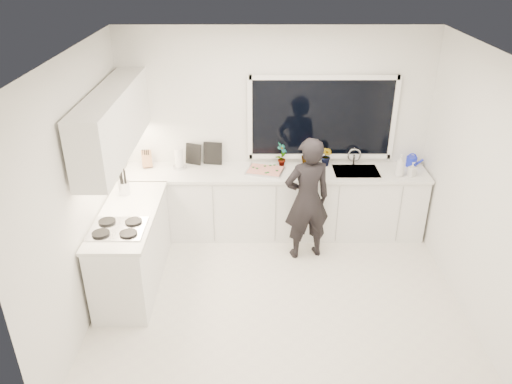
{
  "coord_description": "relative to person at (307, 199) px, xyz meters",
  "views": [
    {
      "loc": [
        -0.26,
        -4.44,
        3.62
      ],
      "look_at": [
        -0.25,
        0.4,
        1.15
      ],
      "focal_mm": 35.0,
      "sensor_mm": 36.0,
      "label": 1
    }
  ],
  "objects": [
    {
      "name": "soap_bottles",
      "position": [
        1.24,
        0.4,
        0.25
      ],
      "size": [
        0.29,
        0.14,
        0.28
      ],
      "color": "#D8BF66",
      "rests_on": "countertop_back"
    },
    {
      "name": "herb_plants",
      "position": [
        0.03,
        0.71,
        0.29
      ],
      "size": [
        0.78,
        0.25,
        0.34
      ],
      "color": "#26662D",
      "rests_on": "countertop_back"
    },
    {
      "name": "sink",
      "position": [
        0.68,
        0.55,
        0.08
      ],
      "size": [
        0.58,
        0.42,
        0.14
      ],
      "primitive_type": "cube",
      "color": "silver",
      "rests_on": "countertop_back"
    },
    {
      "name": "person",
      "position": [
        0.0,
        0.0,
        0.0
      ],
      "size": [
        0.66,
        0.51,
        1.59
      ],
      "primitive_type": "imported",
      "rotation": [
        0.0,
        0.0,
        3.39
      ],
      "color": "black",
      "rests_on": "floor"
    },
    {
      "name": "floor",
      "position": [
        -0.37,
        -0.9,
        -0.8
      ],
      "size": [
        4.0,
        3.5,
        0.02
      ],
      "primitive_type": "cube",
      "color": "beige",
      "rests_on": "ground"
    },
    {
      "name": "wall_back",
      "position": [
        -0.37,
        0.86,
        0.56
      ],
      "size": [
        4.0,
        0.02,
        2.7
      ],
      "primitive_type": "cube",
      "color": "white",
      "rests_on": "ground"
    },
    {
      "name": "paper_towel_roll",
      "position": [
        -1.62,
        0.65,
        0.26
      ],
      "size": [
        0.14,
        0.14,
        0.26
      ],
      "primitive_type": "cylinder",
      "rotation": [
        0.0,
        0.0,
        0.34
      ],
      "color": "silver",
      "rests_on": "countertop_back"
    },
    {
      "name": "countertop_left",
      "position": [
        -2.04,
        -0.55,
        0.11
      ],
      "size": [
        0.62,
        1.6,
        0.04
      ],
      "primitive_type": "cube",
      "color": "silver",
      "rests_on": "base_cabinets_left"
    },
    {
      "name": "pizza_tray",
      "position": [
        -0.5,
        0.52,
        0.14
      ],
      "size": [
        0.54,
        0.45,
        0.03
      ],
      "primitive_type": "cube",
      "rotation": [
        0.0,
        0.0,
        -0.26
      ],
      "color": "silver",
      "rests_on": "countertop_back"
    },
    {
      "name": "wall_left",
      "position": [
        -2.38,
        -0.9,
        0.56
      ],
      "size": [
        0.02,
        3.5,
        2.7
      ],
      "primitive_type": "cube",
      "color": "white",
      "rests_on": "ground"
    },
    {
      "name": "pizza",
      "position": [
        -0.5,
        0.52,
        0.16
      ],
      "size": [
        0.49,
        0.4,
        0.01
      ],
      "primitive_type": "cube",
      "rotation": [
        0.0,
        0.0,
        -0.26
      ],
      "color": "#BB3819",
      "rests_on": "pizza_tray"
    },
    {
      "name": "base_cabinets_back",
      "position": [
        -0.37,
        0.55,
        -0.35
      ],
      "size": [
        3.92,
        0.58,
        0.88
      ],
      "primitive_type": "cube",
      "color": "white",
      "rests_on": "floor"
    },
    {
      "name": "picture_frame_small",
      "position": [
        -1.19,
        0.79,
        0.28
      ],
      "size": [
        0.25,
        0.06,
        0.3
      ],
      "primitive_type": "cube",
      "rotation": [
        0.0,
        0.0,
        -0.16
      ],
      "color": "black",
      "rests_on": "countertop_back"
    },
    {
      "name": "utensil_crock",
      "position": [
        -2.17,
        -0.1,
        0.21
      ],
      "size": [
        0.15,
        0.15,
        0.16
      ],
      "primitive_type": "cylinder",
      "rotation": [
        0.0,
        0.0,
        0.21
      ],
      "color": "#B8B8BD",
      "rests_on": "countertop_left"
    },
    {
      "name": "ceiling",
      "position": [
        -0.37,
        -0.9,
        1.92
      ],
      "size": [
        4.0,
        3.5,
        0.02
      ],
      "primitive_type": "cube",
      "color": "white",
      "rests_on": "wall_back"
    },
    {
      "name": "picture_frame_large",
      "position": [
        -1.45,
        0.79,
        0.27
      ],
      "size": [
        0.21,
        0.1,
        0.28
      ],
      "primitive_type": "cube",
      "rotation": [
        0.0,
        0.0,
        -0.37
      ],
      "color": "black",
      "rests_on": "countertop_back"
    },
    {
      "name": "countertop_back",
      "position": [
        -0.37,
        0.54,
        0.11
      ],
      "size": [
        3.94,
        0.62,
        0.04
      ],
      "primitive_type": "cube",
      "color": "silver",
      "rests_on": "base_cabinets_back"
    },
    {
      "name": "wall_right",
      "position": [
        1.64,
        -0.9,
        0.56
      ],
      "size": [
        0.02,
        3.5,
        2.7
      ],
      "primitive_type": "cube",
      "color": "white",
      "rests_on": "ground"
    },
    {
      "name": "base_cabinets_left",
      "position": [
        -2.04,
        -0.55,
        -0.35
      ],
      "size": [
        0.58,
        1.6,
        0.88
      ],
      "primitive_type": "cube",
      "color": "white",
      "rests_on": "floor"
    },
    {
      "name": "knife_block",
      "position": [
        -2.06,
        0.69,
        0.24
      ],
      "size": [
        0.15,
        0.13,
        0.22
      ],
      "primitive_type": "cube",
      "rotation": [
        0.0,
        0.0,
        0.26
      ],
      "color": "#A2664B",
      "rests_on": "countertop_back"
    },
    {
      "name": "watering_can",
      "position": [
        1.44,
        0.71,
        0.19
      ],
      "size": [
        0.17,
        0.17,
        0.13
      ],
      "primitive_type": "cylinder",
      "rotation": [
        0.0,
        0.0,
        0.3
      ],
      "color": "#1625D3",
      "rests_on": "countertop_back"
    },
    {
      "name": "faucet",
      "position": [
        0.68,
        0.75,
        0.24
      ],
      "size": [
        0.03,
        0.03,
        0.22
      ],
      "primitive_type": "cylinder",
      "color": "silver",
      "rests_on": "countertop_back"
    },
    {
      "name": "window",
      "position": [
        0.23,
        0.83,
        0.76
      ],
      "size": [
        1.8,
        0.02,
        1.0
      ],
      "primitive_type": "cube",
      "color": "black",
      "rests_on": "wall_back"
    },
    {
      "name": "upper_cabinets",
      "position": [
        -2.16,
        -0.2,
        1.06
      ],
      "size": [
        0.34,
        2.1,
        0.7
      ],
      "primitive_type": "cube",
      "color": "white",
      "rests_on": "wall_left"
    },
    {
      "name": "stovetop",
      "position": [
        -2.06,
        -0.9,
        0.14
      ],
      "size": [
        0.56,
        0.48,
        0.03
      ],
      "primitive_type": "cube",
      "color": "black",
      "rests_on": "countertop_left"
    }
  ]
}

